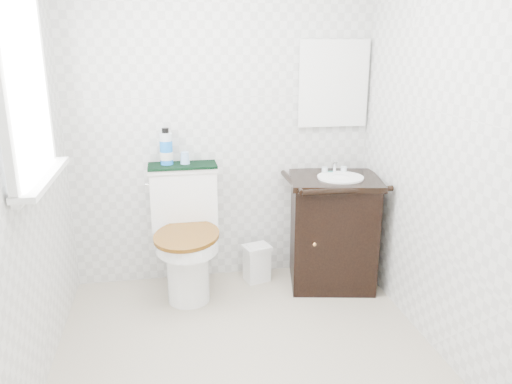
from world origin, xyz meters
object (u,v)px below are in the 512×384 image
object	(u,v)px
vanity	(333,229)
mouthwash_bottle	(166,148)
toilet	(186,241)
trash_bin	(257,263)
cup	(185,158)

from	to	relation	value
vanity	mouthwash_bottle	size ratio (longest dim) A/B	3.59
toilet	trash_bin	distance (m)	0.58
trash_bin	cup	size ratio (longest dim) A/B	3.35
toilet	mouthwash_bottle	distance (m)	0.67
toilet	mouthwash_bottle	xyz separation A→B (m)	(-0.11, 0.15, 0.64)
mouthwash_bottle	toilet	bearing A→B (deg)	-54.51
toilet	trash_bin	xyz separation A→B (m)	(0.52, 0.07, -0.25)
vanity	cup	xyz separation A→B (m)	(-1.04, 0.20, 0.53)
toilet	cup	world-z (taller)	cup
vanity	cup	distance (m)	1.19
vanity	trash_bin	bearing A→B (deg)	166.49
toilet	vanity	distance (m)	1.07
trash_bin	mouthwash_bottle	distance (m)	1.09
toilet	trash_bin	size ratio (longest dim) A/B	3.20
toilet	vanity	bearing A→B (deg)	-3.17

